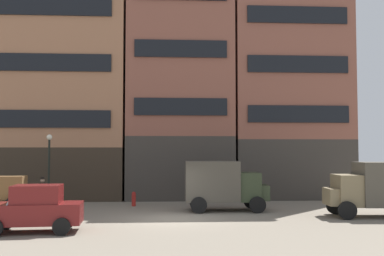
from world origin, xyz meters
The scene contains 10 objects.
ground_plane centered at (0.00, 0.00, 0.00)m, with size 120.00×120.00×0.00m, color slate.
building_far_left centered at (-7.59, 10.36, 7.31)m, with size 9.68×5.95×14.54m.
building_center_left centered at (0.67, 10.36, 7.94)m, with size 7.53×5.95×15.78m.
building_center_right centered at (8.26, 10.36, 8.74)m, with size 8.35×5.95×17.39m.
delivery_truck_near centered at (9.77, 0.29, 1.42)m, with size 4.46×2.38×2.62m.
delivery_truck_far centered at (2.73, 2.91, 1.42)m, with size 4.38×2.20×2.62m.
sedan_dark centered at (-5.41, -3.03, 0.91)m, with size 3.81×2.09×1.83m.
pedestrian_officer centered at (-6.81, 3.47, 0.98)m, with size 0.50×0.50×1.79m.
streetlamp_curbside centered at (-6.97, 5.45, 2.67)m, with size 0.32×0.32×4.12m.
fire_hydrant_curbside centered at (-2.12, 5.34, 0.43)m, with size 0.24×0.24×0.83m.
Camera 1 is at (-0.37, -21.21, 3.12)m, focal length 42.73 mm.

